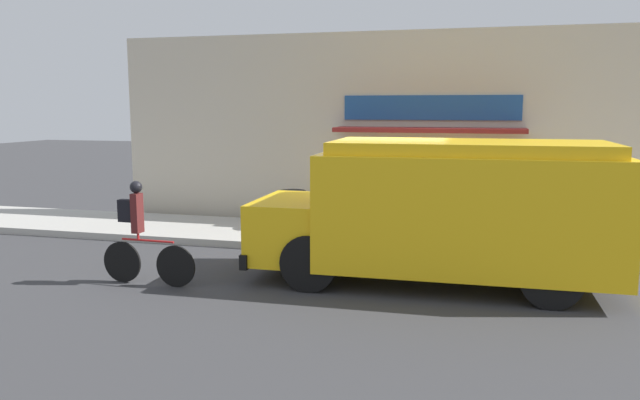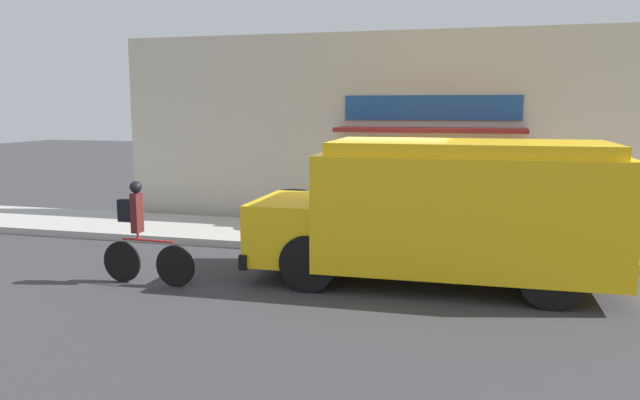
{
  "view_description": "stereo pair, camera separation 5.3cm",
  "coord_description": "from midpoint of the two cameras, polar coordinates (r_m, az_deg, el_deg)",
  "views": [
    {
      "loc": [
        1.92,
        -11.54,
        2.86
      ],
      "look_at": [
        -1.09,
        -0.2,
        1.1
      ],
      "focal_mm": 35.0,
      "sensor_mm": 36.0,
      "label": 1
    },
    {
      "loc": [
        1.97,
        -11.53,
        2.86
      ],
      "look_at": [
        -1.09,
        -0.2,
        1.1
      ],
      "focal_mm": 35.0,
      "sensor_mm": 36.0,
      "label": 2
    }
  ],
  "objects": [
    {
      "name": "cyclist",
      "position": [
        10.47,
        -15.93,
        -3.16
      ],
      "size": [
        1.66,
        0.2,
        1.69
      ],
      "rotation": [
        0.0,
        0.0,
        -0.03
      ],
      "color": "black",
      "rests_on": "ground_plane"
    },
    {
      "name": "trash_bin",
      "position": [
        13.94,
        -2.39,
        -0.87
      ],
      "size": [
        0.6,
        0.6,
        0.86
      ],
      "color": "#38383D",
      "rests_on": "sidewalk"
    },
    {
      "name": "sidewalk",
      "position": [
        13.27,
        6.36,
        -3.63
      ],
      "size": [
        28.0,
        2.58,
        0.15
      ],
      "color": "#ADAAA3",
      "rests_on": "ground_plane"
    },
    {
      "name": "ground_plane",
      "position": [
        12.04,
        5.41,
        -5.25
      ],
      "size": [
        70.0,
        70.0,
        0.0
      ],
      "primitive_type": "plane",
      "color": "#38383A"
    },
    {
      "name": "school_bus",
      "position": [
        10.19,
        11.62,
        -0.9
      ],
      "size": [
        5.82,
        2.62,
        2.32
      ],
      "rotation": [
        0.0,
        0.0,
        0.02
      ],
      "color": "yellow",
      "rests_on": "ground_plane"
    },
    {
      "name": "storefront",
      "position": [
        14.65,
        7.63,
        6.25
      ],
      "size": [
        14.0,
        1.05,
        4.58
      ],
      "color": "beige",
      "rests_on": "ground_plane"
    }
  ]
}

